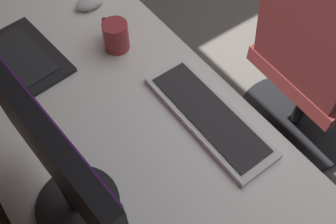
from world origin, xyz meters
name	(u,v)px	position (x,y,z in m)	size (l,w,h in m)	color
desk	(153,182)	(-0.17, 1.56, 0.66)	(1.93, 0.69, 0.73)	white
drawer_pedestal	(141,212)	(-0.12, 1.59, 0.35)	(0.40, 0.51, 0.69)	white
monitor_primary	(54,158)	(-0.14, 1.75, 0.97)	(0.47, 0.20, 0.43)	black
laptop_left	(2,58)	(0.37, 1.72, 0.78)	(0.33, 0.30, 0.19)	black
keyboard_main	(209,115)	(-0.13, 1.34, 0.74)	(0.42, 0.14, 0.02)	silver
mouse_main	(90,3)	(0.47, 1.37, 0.75)	(0.06, 0.10, 0.03)	silver
coffee_mug	(116,35)	(0.25, 1.40, 0.78)	(0.12, 0.08, 0.09)	#A53338
office_chair	(310,73)	(-0.08, 0.74, 0.46)	(0.56, 0.56, 0.97)	maroon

